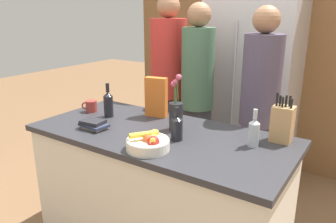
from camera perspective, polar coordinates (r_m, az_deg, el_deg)
name	(u,v)px	position (r m, az deg, el deg)	size (l,w,h in m)	color
kitchen_island	(160,190)	(2.41, -1.41, -13.49)	(1.78, 0.83, 0.89)	silver
back_wall_wood	(256,47)	(3.75, 15.09, 10.87)	(2.98, 0.12, 2.60)	brown
refrigerator	(251,84)	(3.44, 14.27, 4.73)	(0.87, 0.62, 1.93)	#B7B7BC
fruit_bowl	(148,143)	(1.94, -3.47, -5.48)	(0.26, 0.26, 0.11)	silver
knife_block	(282,123)	(2.15, 19.29, -1.98)	(0.13, 0.11, 0.31)	tan
flower_vase	(176,112)	(2.23, 1.39, -0.12)	(0.09, 0.09, 0.39)	#232328
cereal_box	(156,97)	(2.51, -2.06, 2.51)	(0.18, 0.09, 0.31)	orange
coffee_mug	(91,106)	(2.73, -13.26, 0.91)	(0.12, 0.09, 0.09)	#99332D
book_stack	(94,124)	(2.34, -12.79, -2.19)	(0.21, 0.14, 0.06)	#B7A88E
bottle_oil	(108,104)	(2.55, -10.35, 1.35)	(0.07, 0.07, 0.26)	black
bottle_vinegar	(177,127)	(2.06, 1.54, -2.74)	(0.08, 0.08, 0.22)	black
bottle_wine	(254,132)	(2.04, 14.72, -3.43)	(0.07, 0.07, 0.23)	#B2BCC1
person_at_sink	(168,80)	(3.17, 0.06, 5.43)	(0.34, 0.34, 1.82)	#383842
person_in_blue	(197,90)	(2.91, 5.11, 3.73)	(0.29, 0.29, 1.75)	#383842
person_in_red_tee	(259,105)	(2.62, 15.59, 1.13)	(0.30, 0.30, 1.72)	#383842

